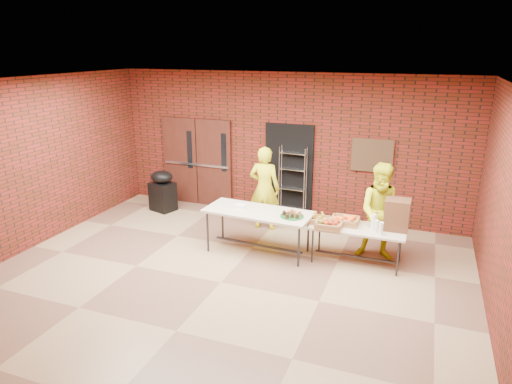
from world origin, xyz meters
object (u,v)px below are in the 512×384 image
coffee_dispenser (397,214)px  covered_grill (163,191)px  wire_rack (293,183)px  volunteer_man (382,212)px  table_right (357,230)px  volunteer_woman (264,188)px  table_left (258,214)px

coffee_dispenser → covered_grill: 5.45m
wire_rack → volunteer_man: bearing=-31.6°
table_right → volunteer_woman: bearing=155.1°
volunteer_woman → volunteer_man: size_ratio=1.00×
covered_grill → table_right: bearing=2.3°
wire_rack → coffee_dispenser: (2.35, -1.64, 0.14)m
coffee_dispenser → covered_grill: (-5.33, 1.01, -0.47)m
covered_grill → volunteer_woman: size_ratio=0.54×
covered_grill → volunteer_man: (5.07, -0.82, 0.41)m
volunteer_man → wire_rack: bearing=141.2°
wire_rack → table_left: size_ratio=0.80×
wire_rack → volunteer_woman: size_ratio=0.92×
table_left → volunteer_woman: volunteer_woman is taller
wire_rack → volunteer_man: (2.09, -1.45, 0.08)m
table_left → volunteer_woman: size_ratio=1.15×
wire_rack → covered_grill: wire_rack is taller
volunteer_woman → table_left: bearing=101.4°
table_right → coffee_dispenser: coffee_dispenser is taller
coffee_dispenser → volunteer_woman: (-2.72, 0.81, -0.06)m
table_left → volunteer_man: 2.24m
table_left → table_right: size_ratio=1.23×
table_left → covered_grill: size_ratio=2.11×
wire_rack → table_right: bearing=-43.0°
table_right → covered_grill: covered_grill is taller
wire_rack → covered_grill: 3.06m
wire_rack → table_left: (-0.08, -1.98, -0.07)m
wire_rack → covered_grill: size_ratio=1.69×
wire_rack → table_right: wire_rack is taller
wire_rack → covered_grill: bearing=-165.0°
table_left → coffee_dispenser: coffee_dispenser is taller
coffee_dispenser → volunteer_woman: bearing=163.3°
table_right → volunteer_man: volunteer_man is taller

